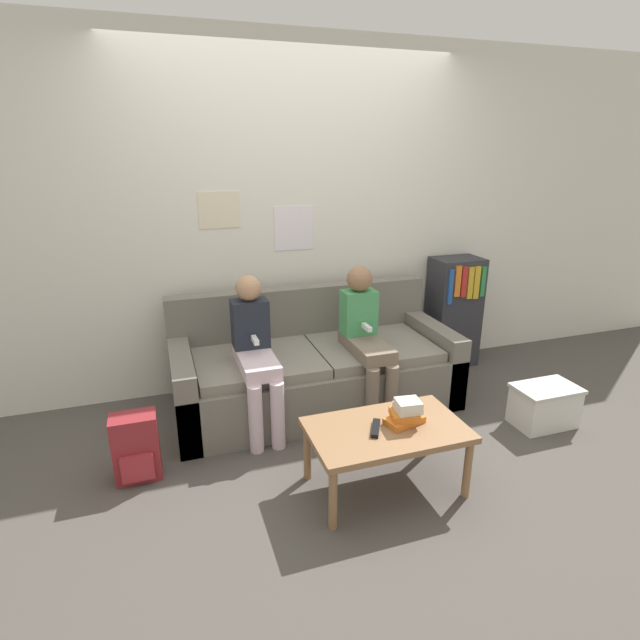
# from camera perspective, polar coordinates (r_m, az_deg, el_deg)

# --- Properties ---
(ground_plane) EXTENTS (10.00, 10.00, 0.00)m
(ground_plane) POSITION_cam_1_polar(r_m,az_deg,el_deg) (3.37, 2.28, -13.53)
(ground_plane) COLOR #4C4742
(wall_back) EXTENTS (8.00, 0.06, 2.60)m
(wall_back) POSITION_cam_1_polar(r_m,az_deg,el_deg) (3.89, -3.15, 11.42)
(wall_back) COLOR silver
(wall_back) RESTS_ON ground_plane
(couch) EXTENTS (2.02, 0.86, 0.82)m
(couch) POSITION_cam_1_polar(r_m,az_deg,el_deg) (3.70, -0.70, -5.62)
(couch) COLOR #6B665B
(couch) RESTS_ON ground_plane
(coffee_table) EXTENTS (0.85, 0.51, 0.38)m
(coffee_table) POSITION_cam_1_polar(r_m,az_deg,el_deg) (2.81, 7.61, -12.86)
(coffee_table) COLOR #8E6642
(coffee_table) RESTS_ON ground_plane
(person_left) EXTENTS (0.24, 0.58, 1.03)m
(person_left) POSITION_cam_1_polar(r_m,az_deg,el_deg) (3.29, -7.44, -3.22)
(person_left) COLOR silver
(person_left) RESTS_ON ground_plane
(person_right) EXTENTS (0.24, 0.58, 1.04)m
(person_right) POSITION_cam_1_polar(r_m,az_deg,el_deg) (3.51, 5.22, -1.55)
(person_right) COLOR #756656
(person_right) RESTS_ON ground_plane
(tv_remote) EXTENTS (0.12, 0.17, 0.02)m
(tv_remote) POSITION_cam_1_polar(r_m,az_deg,el_deg) (2.75, 6.42, -12.18)
(tv_remote) COLOR black
(tv_remote) RESTS_ON coffee_table
(book_stack) EXTENTS (0.24, 0.17, 0.14)m
(book_stack) POSITION_cam_1_polar(r_m,az_deg,el_deg) (2.81, 9.79, -10.43)
(book_stack) COLOR orange
(book_stack) RESTS_ON coffee_table
(bookshelf) EXTENTS (0.41, 0.31, 0.94)m
(bookshelf) POSITION_cam_1_polar(r_m,az_deg,el_deg) (4.47, 15.01, 0.94)
(bookshelf) COLOR #2D2D33
(bookshelf) RESTS_ON ground_plane
(storage_box) EXTENTS (0.43, 0.28, 0.29)m
(storage_box) POSITION_cam_1_polar(r_m,az_deg,el_deg) (3.79, 24.25, -8.90)
(storage_box) COLOR silver
(storage_box) RESTS_ON ground_plane
(backpack) EXTENTS (0.25, 0.20, 0.40)m
(backpack) POSITION_cam_1_polar(r_m,az_deg,el_deg) (3.12, -20.27, -13.53)
(backpack) COLOR maroon
(backpack) RESTS_ON ground_plane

